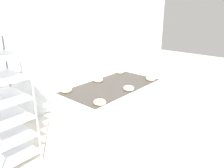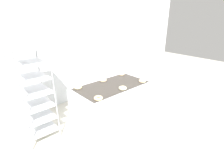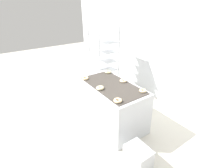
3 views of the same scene
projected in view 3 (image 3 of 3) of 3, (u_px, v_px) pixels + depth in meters
ground_plane at (85, 134)px, 3.30m from camera, size 14.00×14.00×0.00m
wall_back at (168, 44)px, 3.79m from camera, size 8.00×0.05×2.80m
fryer_machine at (112, 104)px, 3.44m from camera, size 1.40×0.76×0.85m
baking_rack_cart at (104, 61)px, 4.42m from camera, size 0.51×0.58×1.72m
glaze_bin at (138, 156)px, 2.62m from camera, size 0.39×0.29×0.32m
donut_near_left at (85, 78)px, 3.48m from camera, size 0.14×0.14×0.04m
donut_near_center at (100, 88)px, 3.10m from camera, size 0.14×0.14×0.05m
donut_near_right at (118, 101)px, 2.71m from camera, size 0.13×0.13×0.04m
donut_far_left at (108, 72)px, 3.78m from camera, size 0.14×0.14×0.04m
donut_far_center at (123, 81)px, 3.38m from camera, size 0.14×0.14×0.04m
donut_far_right at (143, 91)px, 3.01m from camera, size 0.12×0.12×0.04m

